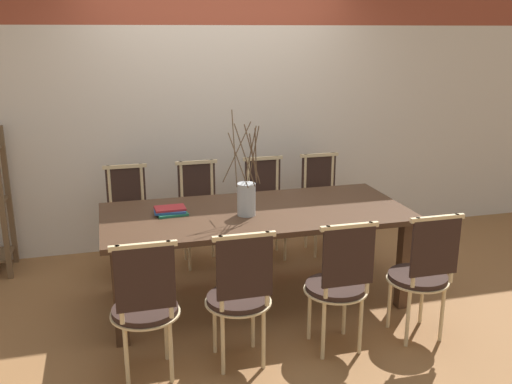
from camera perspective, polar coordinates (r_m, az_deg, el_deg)
ground_plane at (r=4.62m, az=0.00°, el=-10.61°), size 16.00×16.00×0.00m
wall_rear at (r=5.51m, az=-3.85°, el=11.05°), size 12.00×0.06×3.20m
dining_table at (r=4.37m, az=0.00°, el=-3.02°), size 2.32×1.04×0.74m
chair_near_leftend at (r=3.50m, az=-11.01°, el=-10.99°), size 0.42×0.42×0.93m
chair_near_left at (r=3.58m, az=-1.61°, el=-10.08°), size 0.42×0.42×0.93m
chair_near_center at (r=3.77m, az=8.31°, el=-8.84°), size 0.42×0.42×0.93m
chair_near_right at (r=4.03m, az=16.30°, el=-7.63°), size 0.42×0.42×0.93m
chair_far_leftend at (r=5.11m, az=-12.66°, el=-2.35°), size 0.42×0.42×0.93m
chair_far_left at (r=5.17m, az=-5.66°, el=-1.82°), size 0.42×0.42×0.93m
chair_far_center at (r=5.30m, az=1.03°, el=-1.29°), size 0.42×0.42×0.93m
chair_far_right at (r=5.47m, az=6.67°, el=-0.83°), size 0.42×0.42×0.93m
vase_centerpiece at (r=4.21m, az=-0.97°, el=-0.49°), size 0.26×0.30×0.78m
book_stack at (r=4.32m, az=-8.54°, el=-1.87°), size 0.25×0.21×0.05m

